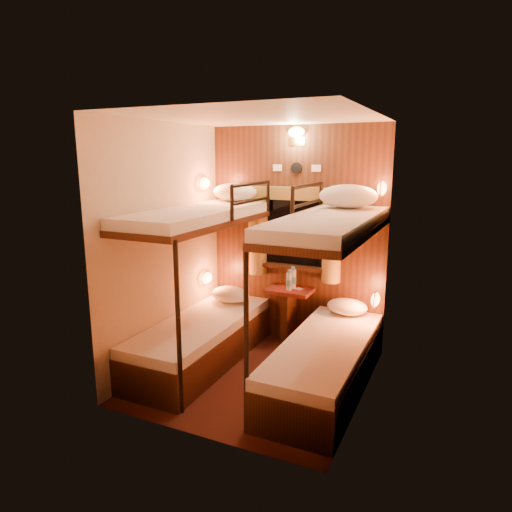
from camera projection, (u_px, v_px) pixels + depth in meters
The scene contains 22 objects.
floor at pixel (257, 376), 4.38m from camera, with size 2.10×2.10×0.00m, color #39100F.
ceiling at pixel (257, 117), 3.87m from camera, with size 2.10×2.10×0.00m, color silver.
wall_back at pixel (296, 237), 5.06m from camera, with size 2.40×2.40×0.00m, color #C6B293.
wall_front at pixel (194, 283), 3.20m from camera, with size 2.40×2.40×0.00m, color #C6B293.
wall_left at pixel (166, 246), 4.54m from camera, with size 2.40×2.40×0.00m, color #C6B293.
wall_right at pixel (368, 265), 3.72m from camera, with size 2.40×2.40×0.00m, color #C6B293.
back_panel at pixel (296, 237), 5.04m from camera, with size 2.00×0.03×2.40m, color #321D0E.
bunk_left at pixel (201, 310), 4.59m from camera, with size 0.72×1.90×1.82m.
bunk_right at pixel (326, 330), 4.06m from camera, with size 0.72×1.90×1.82m.
window at pixel (295, 239), 5.02m from camera, with size 1.00×0.12×0.79m.
curtains at pixel (294, 232), 4.97m from camera, with size 1.10×0.22×1.00m.
back_fixtures at pixel (296, 139), 4.79m from camera, with size 0.54×0.09×0.48m.
reading_lamps at pixel (285, 238), 4.74m from camera, with size 2.00×0.20×1.25m.
table at pixel (289, 309), 5.05m from camera, with size 0.50×0.34×0.66m.
bottle_left at pixel (289, 282), 4.92m from camera, with size 0.07×0.07×0.23m.
bottle_right at pixel (293, 279), 4.99m from camera, with size 0.07×0.07×0.25m.
sachet_a at pixel (298, 289), 4.97m from camera, with size 0.07×0.06×0.01m, color silver.
sachet_b at pixel (300, 289), 5.00m from camera, with size 0.07×0.05×0.01m, color silver.
pillow_lower_left at pixel (230, 294), 5.15m from camera, with size 0.45×0.32×0.18m, color white.
pillow_lower_right at pixel (347, 307), 4.75m from camera, with size 0.42×0.30×0.17m, color white.
pillow_upper_left at pixel (235, 192), 5.03m from camera, with size 0.51×0.36×0.20m, color white.
pillow_upper_right at pixel (348, 196), 4.36m from camera, with size 0.57×0.40×0.22m, color white.
Camera 1 is at (1.69, -3.66, 2.07)m, focal length 32.00 mm.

